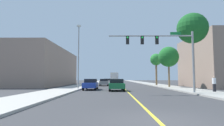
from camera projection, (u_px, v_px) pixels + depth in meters
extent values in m
plane|color=#38383A|center=(120.00, 84.00, 48.91)|extent=(192.00, 192.00, 0.00)
cube|color=#B2ADA3|center=(89.00, 84.00, 48.97)|extent=(3.90, 168.00, 0.15)
cube|color=#9E9B93|center=(151.00, 84.00, 48.86)|extent=(3.90, 168.00, 0.15)
cube|color=yellow|center=(120.00, 84.00, 48.91)|extent=(0.16, 144.00, 0.01)
cube|color=gray|center=(39.00, 67.00, 41.77)|extent=(11.75, 25.42, 7.81)
cylinder|color=gray|center=(193.00, 61.00, 19.33)|extent=(0.20, 0.20, 6.21)
cylinder|color=gray|center=(151.00, 36.00, 19.58)|extent=(8.59, 0.14, 0.14)
cube|color=black|center=(157.00, 40.00, 19.54)|extent=(0.32, 0.24, 0.84)
sphere|color=green|center=(157.00, 37.00, 19.42)|extent=(0.20, 0.20, 0.20)
cube|color=black|center=(142.00, 40.00, 19.55)|extent=(0.32, 0.24, 0.84)
sphere|color=green|center=(142.00, 37.00, 19.43)|extent=(0.20, 0.20, 0.20)
cube|color=black|center=(128.00, 40.00, 19.56)|extent=(0.32, 0.24, 0.84)
sphere|color=green|center=(128.00, 38.00, 19.44)|extent=(0.20, 0.20, 0.20)
cube|color=#147233|center=(176.00, 33.00, 19.58)|extent=(1.10, 0.04, 0.28)
cylinder|color=gray|center=(78.00, 57.00, 26.88)|extent=(0.16, 0.16, 8.74)
cube|color=beige|center=(79.00, 26.00, 27.24)|extent=(0.56, 0.28, 0.20)
cylinder|color=brown|center=(193.00, 59.00, 22.74)|extent=(0.28, 0.28, 7.44)
sphere|color=#195B23|center=(192.00, 28.00, 23.04)|extent=(3.66, 3.66, 3.66)
cone|color=#195B23|center=(201.00, 30.00, 23.21)|extent=(0.68, 1.76, 1.62)
cone|color=#195B23|center=(192.00, 32.00, 24.05)|extent=(1.76, 0.95, 2.00)
cone|color=#195B23|center=(186.00, 32.00, 24.06)|extent=(1.93, 1.05, 1.79)
cone|color=#195B23|center=(184.00, 30.00, 22.93)|extent=(0.55, 1.62, 1.62)
cone|color=#195B23|center=(193.00, 28.00, 22.00)|extent=(1.73, 0.99, 1.75)
cone|color=#195B23|center=(200.00, 28.00, 22.04)|extent=(1.48, 1.00, 1.79)
cylinder|color=brown|center=(169.00, 72.00, 31.22)|extent=(0.29, 0.29, 4.93)
sphere|color=#1E6B28|center=(169.00, 57.00, 31.41)|extent=(3.32, 3.32, 3.32)
cone|color=#1E6B28|center=(174.00, 58.00, 31.58)|extent=(0.66, 1.48, 1.64)
cone|color=#1E6B28|center=(166.00, 59.00, 32.38)|extent=(1.69, 0.66, 1.78)
cone|color=#1E6B28|center=(163.00, 58.00, 31.22)|extent=(0.62, 1.29, 1.60)
cone|color=#1E6B28|center=(170.00, 57.00, 30.41)|extent=(1.37, 0.55, 1.66)
cylinder|color=brown|center=(156.00, 72.00, 39.81)|extent=(0.38, 0.38, 5.34)
sphere|color=#287F33|center=(156.00, 59.00, 40.02)|extent=(2.47, 2.47, 2.47)
cone|color=#287F33|center=(160.00, 60.00, 39.95)|extent=(0.52, 1.44, 1.15)
cone|color=#287F33|center=(157.00, 61.00, 40.68)|extent=(1.42, 0.93, 1.22)
cone|color=#287F33|center=(153.00, 61.00, 40.33)|extent=(0.76, 1.02, 1.35)
cone|color=#287F33|center=(154.00, 60.00, 39.53)|extent=(1.12, 1.24, 1.36)
cone|color=#287F33|center=(158.00, 60.00, 39.30)|extent=(1.16, 0.69, 1.29)
cube|color=#1E389E|center=(91.00, 85.00, 25.87)|extent=(1.78, 4.43, 0.65)
cube|color=black|center=(91.00, 81.00, 25.87)|extent=(1.55, 1.99, 0.50)
cylinder|color=black|center=(95.00, 88.00, 24.19)|extent=(0.23, 0.64, 0.64)
cylinder|color=black|center=(83.00, 88.00, 24.19)|extent=(0.23, 0.64, 0.64)
cylinder|color=black|center=(97.00, 87.00, 27.50)|extent=(0.23, 0.64, 0.64)
cylinder|color=black|center=(87.00, 87.00, 27.50)|extent=(0.23, 0.64, 0.64)
cube|color=white|center=(107.00, 82.00, 48.87)|extent=(1.98, 4.24, 0.64)
cube|color=black|center=(107.00, 80.00, 48.99)|extent=(1.72, 1.95, 0.48)
cylinder|color=black|center=(104.00, 83.00, 50.41)|extent=(0.23, 0.64, 0.64)
cylinder|color=black|center=(111.00, 83.00, 50.37)|extent=(0.23, 0.64, 0.64)
cylinder|color=black|center=(103.00, 83.00, 47.32)|extent=(0.23, 0.64, 0.64)
cylinder|color=black|center=(110.00, 83.00, 47.27)|extent=(0.23, 0.64, 0.64)
cube|color=#196638|center=(116.00, 86.00, 23.84)|extent=(1.99, 4.03, 0.64)
cube|color=black|center=(116.00, 81.00, 23.81)|extent=(1.71, 1.86, 0.51)
cylinder|color=black|center=(110.00, 88.00, 25.23)|extent=(0.24, 0.65, 0.64)
cylinder|color=black|center=(122.00, 88.00, 25.26)|extent=(0.24, 0.65, 0.64)
cylinder|color=black|center=(110.00, 89.00, 22.36)|extent=(0.24, 0.65, 0.64)
cylinder|color=black|center=(124.00, 89.00, 22.39)|extent=(0.24, 0.65, 0.64)
cube|color=slate|center=(104.00, 83.00, 39.31)|extent=(1.75, 4.55, 0.67)
cube|color=black|center=(104.00, 80.00, 39.10)|extent=(1.54, 2.22, 0.43)
cylinder|color=black|center=(101.00, 84.00, 41.01)|extent=(0.22, 0.64, 0.64)
cylinder|color=black|center=(108.00, 84.00, 40.99)|extent=(0.22, 0.64, 0.64)
cylinder|color=black|center=(100.00, 85.00, 37.57)|extent=(0.22, 0.64, 0.64)
cylinder|color=black|center=(108.00, 85.00, 37.56)|extent=(0.22, 0.64, 0.64)
cube|color=silver|center=(114.00, 79.00, 64.02)|extent=(2.43, 2.30, 1.60)
cube|color=silver|center=(114.00, 77.00, 60.02)|extent=(2.47, 5.88, 2.82)
cylinder|color=black|center=(111.00, 81.00, 63.95)|extent=(0.29, 0.90, 0.90)
cylinder|color=black|center=(117.00, 81.00, 63.96)|extent=(0.29, 0.90, 0.90)
cylinder|color=black|center=(111.00, 82.00, 58.44)|extent=(0.29, 0.90, 0.90)
cylinder|color=black|center=(118.00, 82.00, 58.45)|extent=(0.29, 0.90, 0.90)
cylinder|color=black|center=(214.00, 88.00, 20.20)|extent=(0.32, 0.32, 0.81)
cylinder|color=silver|center=(214.00, 81.00, 20.25)|extent=(0.38, 0.38, 0.64)
sphere|color=tan|center=(214.00, 77.00, 20.29)|extent=(0.22, 0.22, 0.22)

